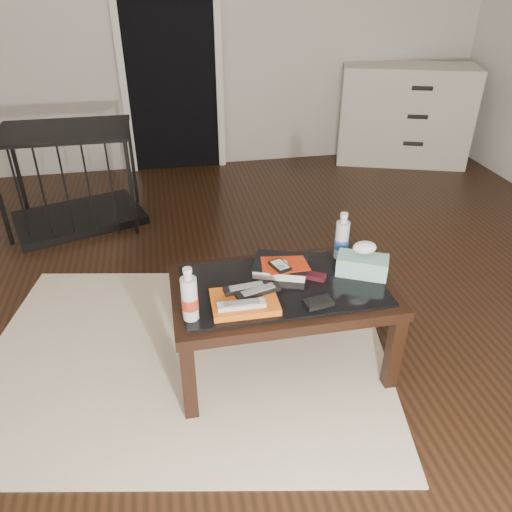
# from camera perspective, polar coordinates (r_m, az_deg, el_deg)

# --- Properties ---
(ground) EXTENTS (5.00, 5.00, 0.00)m
(ground) POSITION_cam_1_polar(r_m,az_deg,el_deg) (2.83, 2.59, -6.79)
(ground) COLOR black
(ground) RESTS_ON ground
(doorway) EXTENTS (0.90, 0.08, 2.07)m
(doorway) POSITION_cam_1_polar(r_m,az_deg,el_deg) (4.69, -9.84, 21.83)
(doorway) COLOR black
(doorway) RESTS_ON ground
(coffee_table) EXTENTS (1.00, 0.60, 0.46)m
(coffee_table) POSITION_cam_1_polar(r_m,az_deg,el_deg) (2.30, 2.99, -4.55)
(coffee_table) COLOR black
(coffee_table) RESTS_ON ground
(rug) EXTENTS (2.25, 1.85, 0.01)m
(rug) POSITION_cam_1_polar(r_m,az_deg,el_deg) (2.59, -7.96, -11.09)
(rug) COLOR beige
(rug) RESTS_ON ground
(dresser) EXTENTS (1.30, 0.86, 0.90)m
(dresser) POSITION_cam_1_polar(r_m,az_deg,el_deg) (5.13, 16.54, 15.23)
(dresser) COLOR beige
(dresser) RESTS_ON ground
(pet_crate) EXTENTS (1.04, 0.86, 0.71)m
(pet_crate) POSITION_cam_1_polar(r_m,az_deg,el_deg) (3.96, -20.01, 6.74)
(pet_crate) COLOR black
(pet_crate) RESTS_ON ground
(magazines) EXTENTS (0.28, 0.21, 0.03)m
(magazines) POSITION_cam_1_polar(r_m,az_deg,el_deg) (2.12, -1.34, -5.25)
(magazines) COLOR #D45C13
(magazines) RESTS_ON coffee_table
(remote_silver) EXTENTS (0.20, 0.05, 0.02)m
(remote_silver) POSITION_cam_1_polar(r_m,az_deg,el_deg) (2.06, -1.67, -5.56)
(remote_silver) COLOR silver
(remote_silver) RESTS_ON magazines
(remote_black_front) EXTENTS (0.21, 0.10, 0.02)m
(remote_black_front) POSITION_cam_1_polar(r_m,az_deg,el_deg) (2.14, 0.27, -4.04)
(remote_black_front) COLOR black
(remote_black_front) RESTS_ON magazines
(remote_black_back) EXTENTS (0.20, 0.07, 0.02)m
(remote_black_back) POSITION_cam_1_polar(r_m,az_deg,el_deg) (2.16, -1.11, -3.64)
(remote_black_back) COLOR black
(remote_black_back) RESTS_ON magazines
(textbook) EXTENTS (0.30, 0.27, 0.05)m
(textbook) POSITION_cam_1_polar(r_m,az_deg,el_deg) (2.35, 2.86, -1.12)
(textbook) COLOR black
(textbook) RESTS_ON coffee_table
(dvd_mailers) EXTENTS (0.21, 0.16, 0.01)m
(dvd_mailers) POSITION_cam_1_polar(r_m,az_deg,el_deg) (2.32, 2.99, -0.87)
(dvd_mailers) COLOR #B42A0C
(dvd_mailers) RESTS_ON textbook
(ipod) EXTENTS (0.09, 0.12, 0.02)m
(ipod) POSITION_cam_1_polar(r_m,az_deg,el_deg) (2.28, 2.74, -1.12)
(ipod) COLOR black
(ipod) RESTS_ON dvd_mailers
(flip_phone) EXTENTS (0.10, 0.09, 0.02)m
(flip_phone) POSITION_cam_1_polar(r_m,az_deg,el_deg) (2.31, 6.87, -2.34)
(flip_phone) COLOR black
(flip_phone) RESTS_ON coffee_table
(wallet) EXTENTS (0.13, 0.09, 0.02)m
(wallet) POSITION_cam_1_polar(r_m,az_deg,el_deg) (2.14, 7.16, -5.30)
(wallet) COLOR black
(wallet) RESTS_ON coffee_table
(water_bottle_left) EXTENTS (0.08, 0.08, 0.24)m
(water_bottle_left) POSITION_cam_1_polar(r_m,az_deg,el_deg) (2.01, -7.64, -4.30)
(water_bottle_left) COLOR silver
(water_bottle_left) RESTS_ON coffee_table
(water_bottle_right) EXTENTS (0.07, 0.07, 0.24)m
(water_bottle_right) POSITION_cam_1_polar(r_m,az_deg,el_deg) (2.44, 9.82, 2.31)
(water_bottle_right) COLOR silver
(water_bottle_right) RESTS_ON coffee_table
(tissue_box) EXTENTS (0.26, 0.21, 0.09)m
(tissue_box) POSITION_cam_1_polar(r_m,az_deg,el_deg) (2.36, 12.05, -1.04)
(tissue_box) COLOR teal
(tissue_box) RESTS_ON coffee_table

